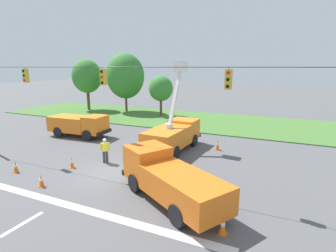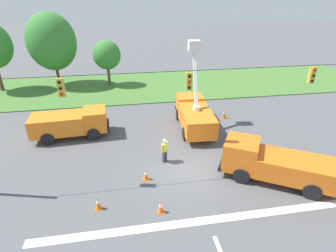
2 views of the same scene
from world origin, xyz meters
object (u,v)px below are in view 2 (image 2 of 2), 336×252
at_px(tree_centre, 107,55).
at_px(traffic_cone_lane_edge_a, 146,175).
at_px(utility_truck_bucket_lift, 194,113).
at_px(utility_truck_support_far, 275,163).
at_px(traffic_cone_mid_left, 224,114).
at_px(utility_truck_support_near, 71,123).
at_px(traffic_cone_foreground_right, 98,203).
at_px(road_worker, 165,149).
at_px(tree_west, 52,42).
at_px(traffic_cone_mid_right, 161,207).

bearing_deg(tree_centre, traffic_cone_lane_edge_a, -81.75).
distance_m(utility_truck_bucket_lift, traffic_cone_lane_edge_a, 7.95).
distance_m(utility_truck_support_far, traffic_cone_mid_left, 9.15).
relative_size(utility_truck_support_near, traffic_cone_foreground_right, 7.92).
bearing_deg(traffic_cone_foreground_right, traffic_cone_mid_left, 42.87).
bearing_deg(traffic_cone_lane_edge_a, utility_truck_support_near, 129.33).
bearing_deg(road_worker, tree_west, 119.27).
height_order(tree_west, traffic_cone_mid_right, tree_west).
bearing_deg(road_worker, tree_centre, 103.50).
bearing_deg(traffic_cone_lane_edge_a, tree_west, 113.86).
height_order(road_worker, traffic_cone_lane_edge_a, road_worker).
height_order(road_worker, traffic_cone_foreground_right, road_worker).
bearing_deg(traffic_cone_mid_left, utility_truck_support_near, -174.38).
height_order(traffic_cone_foreground_right, traffic_cone_lane_edge_a, traffic_cone_foreground_right).
relative_size(tree_centre, traffic_cone_foreground_right, 7.24).
bearing_deg(traffic_cone_lane_edge_a, traffic_cone_mid_right, -79.85).
height_order(utility_truck_support_near, traffic_cone_mid_right, utility_truck_support_near).
height_order(tree_centre, utility_truck_bucket_lift, utility_truck_bucket_lift).
distance_m(road_worker, traffic_cone_mid_left, 8.95).
bearing_deg(traffic_cone_foreground_right, utility_truck_bucket_lift, 48.76).
relative_size(tree_west, traffic_cone_lane_edge_a, 11.88).
distance_m(tree_centre, utility_truck_support_far, 23.40).
height_order(tree_west, utility_truck_bucket_lift, tree_west).
distance_m(utility_truck_support_near, traffic_cone_mid_left, 13.38).
relative_size(tree_west, road_worker, 4.87).
height_order(utility_truck_support_near, road_worker, utility_truck_support_near).
bearing_deg(tree_west, road_worker, -60.73).
bearing_deg(traffic_cone_mid_left, traffic_cone_mid_right, -124.74).
distance_m(tree_west, tree_centre, 6.45).
distance_m(tree_centre, traffic_cone_foreground_right, 21.82).
height_order(utility_truck_support_far, traffic_cone_mid_right, utility_truck_support_far).
bearing_deg(utility_truck_bucket_lift, road_worker, -124.78).
distance_m(tree_west, road_worker, 21.81).
height_order(traffic_cone_mid_right, traffic_cone_lane_edge_a, traffic_cone_mid_right).
xyz_separation_m(road_worker, traffic_cone_mid_left, (6.51, 6.11, -0.59)).
height_order(tree_centre, traffic_cone_foreground_right, tree_centre).
height_order(traffic_cone_mid_left, traffic_cone_lane_edge_a, traffic_cone_mid_left).
relative_size(tree_centre, utility_truck_support_near, 0.91).
bearing_deg(tree_west, utility_truck_support_far, -52.37).
relative_size(utility_truck_bucket_lift, road_worker, 3.99).
distance_m(utility_truck_support_far, traffic_cone_mid_right, 7.39).
xyz_separation_m(utility_truck_support_near, traffic_cone_mid_right, (5.86, -9.40, -0.84)).
relative_size(tree_west, traffic_cone_mid_left, 10.43).
distance_m(utility_truck_bucket_lift, road_worker, 5.66).
bearing_deg(traffic_cone_foreground_right, tree_west, 105.62).
bearing_deg(traffic_cone_lane_edge_a, tree_centre, 98.25).
bearing_deg(traffic_cone_foreground_right, traffic_cone_lane_edge_a, 37.21).
distance_m(utility_truck_support_near, utility_truck_support_far, 15.19).
distance_m(tree_centre, traffic_cone_mid_right, 22.85).
xyz_separation_m(utility_truck_support_near, road_worker, (6.79, -4.81, -0.20)).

